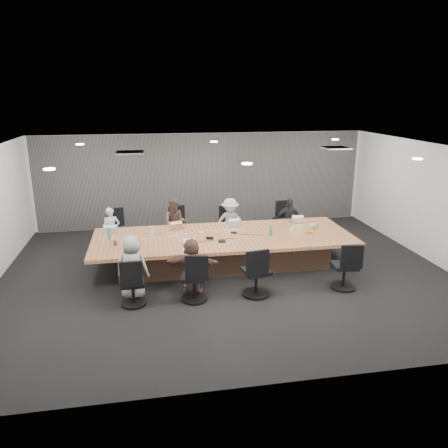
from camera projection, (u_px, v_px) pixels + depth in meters
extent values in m
cube|color=black|center=(227.00, 273.00, 9.91)|extent=(10.00, 8.00, 0.00)
cube|color=white|center=(227.00, 149.00, 9.11)|extent=(10.00, 8.00, 0.00)
cube|color=silver|center=(203.00, 180.00, 13.28)|extent=(10.00, 0.00, 2.80)
cube|color=silver|center=(283.00, 293.00, 5.74)|extent=(10.00, 0.00, 2.80)
cube|color=silver|center=(434.00, 204.00, 10.36)|extent=(0.00, 8.00, 2.80)
cube|color=#5C5C5F|center=(203.00, 180.00, 13.21)|extent=(9.80, 0.04, 2.80)
cube|color=brown|center=(223.00, 252.00, 10.29)|extent=(4.80, 1.40, 0.66)
cube|color=#C07D50|center=(223.00, 237.00, 10.18)|extent=(6.00, 2.20, 0.08)
imported|color=silver|center=(112.00, 231.00, 11.04)|extent=(0.48, 0.37, 1.18)
cube|color=#B2B2B7|center=(110.00, 231.00, 10.47)|extent=(0.37, 0.29, 0.02)
imported|color=brown|center=(176.00, 224.00, 11.29)|extent=(0.68, 0.54, 1.36)
cube|color=#8C6647|center=(177.00, 227.00, 10.75)|extent=(0.37, 0.30, 0.02)
imported|color=#AAAAAA|center=(230.00, 222.00, 11.54)|extent=(0.87, 0.55, 1.29)
cube|color=#B2B2B7|center=(234.00, 225.00, 10.99)|extent=(0.38, 0.29, 0.02)
imported|color=#272628|center=(288.00, 220.00, 11.83)|extent=(0.76, 0.39, 1.23)
cube|color=#B2B2B7|center=(295.00, 221.00, 11.27)|extent=(0.31, 0.22, 0.02)
imported|color=#A5AAA4|center=(132.00, 267.00, 8.57)|extent=(0.71, 0.54, 1.29)
cube|color=#8C6647|center=(133.00, 252.00, 9.06)|extent=(0.31, 0.22, 0.02)
imported|color=brown|center=(192.00, 266.00, 8.79)|extent=(1.13, 0.59, 1.17)
cube|color=#B2B2B7|center=(189.00, 249.00, 9.26)|extent=(0.33, 0.25, 0.02)
cylinder|color=#427957|center=(109.00, 235.00, 9.84)|extent=(0.09, 0.09, 0.25)
cylinder|color=#427957|center=(271.00, 230.00, 10.14)|extent=(0.07, 0.07, 0.25)
cylinder|color=silver|center=(152.00, 232.00, 10.10)|extent=(0.07, 0.07, 0.21)
cylinder|color=white|center=(201.00, 234.00, 10.14)|extent=(0.10, 0.10, 0.10)
cylinder|color=white|center=(292.00, 229.00, 10.45)|extent=(0.09, 0.09, 0.11)
cylinder|color=brown|center=(115.00, 243.00, 9.51)|extent=(0.10, 0.10, 0.11)
cube|color=black|center=(222.00, 241.00, 9.72)|extent=(0.18, 0.14, 0.03)
cube|color=black|center=(234.00, 232.00, 10.35)|extent=(0.14, 0.10, 0.03)
cube|color=black|center=(210.00, 238.00, 9.90)|extent=(0.17, 0.09, 0.06)
cube|color=tan|center=(313.00, 227.00, 10.63)|extent=(0.28, 0.24, 0.13)
cube|color=#CC6514|center=(309.00, 232.00, 10.35)|extent=(0.18, 0.14, 0.04)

